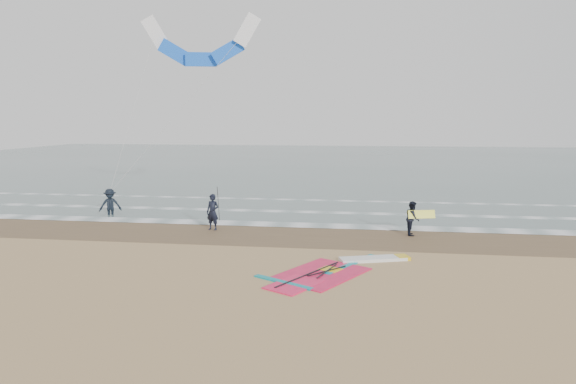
# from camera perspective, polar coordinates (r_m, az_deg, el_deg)

# --- Properties ---
(ground) EXTENTS (120.00, 120.00, 0.00)m
(ground) POSITION_cam_1_polar(r_m,az_deg,el_deg) (18.68, -1.47, -8.88)
(ground) COLOR tan
(ground) RESTS_ON ground
(sea_water) EXTENTS (120.00, 80.00, 0.02)m
(sea_water) POSITION_cam_1_polar(r_m,az_deg,el_deg) (65.91, 5.48, 3.34)
(sea_water) COLOR #47605E
(sea_water) RESTS_ON ground
(wet_sand_band) EXTENTS (120.00, 5.00, 0.01)m
(wet_sand_band) POSITION_cam_1_polar(r_m,az_deg,el_deg) (24.42, 0.87, -4.79)
(wet_sand_band) COLOR brown
(wet_sand_band) RESTS_ON ground
(foam_waterline) EXTENTS (120.00, 9.15, 0.02)m
(foam_waterline) POSITION_cam_1_polar(r_m,az_deg,el_deg) (28.73, 1.99, -2.78)
(foam_waterline) COLOR white
(foam_waterline) RESTS_ON ground
(windsurf_rig) EXTENTS (5.62, 5.32, 0.14)m
(windsurf_rig) POSITION_cam_1_polar(r_m,az_deg,el_deg) (18.91, 5.47, -8.58)
(windsurf_rig) COLOR white
(windsurf_rig) RESTS_ON ground
(person_standing) EXTENTS (0.74, 0.58, 1.80)m
(person_standing) POSITION_cam_1_polar(r_m,az_deg,el_deg) (25.61, -8.37, -2.22)
(person_standing) COLOR black
(person_standing) RESTS_ON ground
(person_walking) EXTENTS (0.63, 0.80, 1.62)m
(person_walking) POSITION_cam_1_polar(r_m,az_deg,el_deg) (24.96, 13.66, -2.85)
(person_walking) COLOR black
(person_walking) RESTS_ON ground
(person_wading) EXTENTS (1.39, 1.14, 1.87)m
(person_wading) POSITION_cam_1_polar(r_m,az_deg,el_deg) (30.94, -19.18, -0.74)
(person_wading) COLOR black
(person_wading) RESTS_ON ground
(held_pole) EXTENTS (0.17, 0.86, 1.82)m
(held_pole) POSITION_cam_1_polar(r_m,az_deg,el_deg) (25.46, -7.74, -1.31)
(held_pole) COLOR black
(held_pole) RESTS_ON ground
(carried_kiteboard) EXTENTS (1.30, 0.51, 0.39)m
(carried_kiteboard) POSITION_cam_1_polar(r_m,az_deg,el_deg) (24.87, 14.62, -2.42)
(carried_kiteboard) COLOR yellow
(carried_kiteboard) RESTS_ON ground
(surf_kite) EXTENTS (8.45, 2.36, 10.13)m
(surf_kite) POSITION_cam_1_polar(r_m,az_deg,el_deg) (30.90, -9.69, 15.74)
(surf_kite) COLOR white
(surf_kite) RESTS_ON ground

